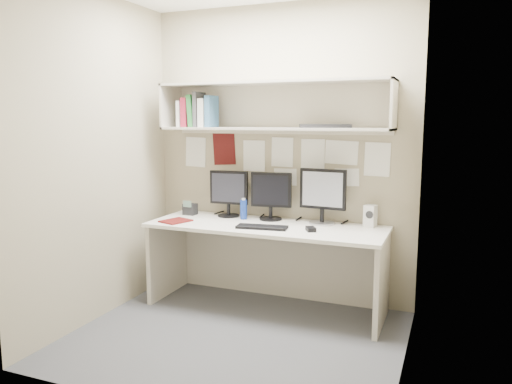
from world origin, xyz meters
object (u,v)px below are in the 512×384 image
at_px(keyboard, 262,227).
at_px(desk_phone, 190,209).
at_px(monitor_right, 323,194).
at_px(desk, 266,266).
at_px(speaker, 370,216).
at_px(monitor_left, 229,191).
at_px(maroon_notebook, 176,221).
at_px(monitor_center, 271,194).

height_order(keyboard, desk_phone, desk_phone).
bearing_deg(desk_phone, monitor_right, 6.93).
distance_m(desk, speaker, 0.97).
relative_size(monitor_left, speaker, 2.30).
bearing_deg(desk, maroon_notebook, -167.08).
xyz_separation_m(monitor_center, speaker, (0.86, 0.03, -0.14)).
relative_size(monitor_right, keyboard, 1.13).
distance_m(monitor_left, monitor_center, 0.41).
xyz_separation_m(monitor_right, keyboard, (-0.41, -0.37, -0.24)).
bearing_deg(speaker, desk, -151.23).
bearing_deg(monitor_center, monitor_right, -7.62).
bearing_deg(monitor_center, desk, -87.74).
xyz_separation_m(monitor_center, desk_phone, (-0.78, -0.07, -0.18)).
bearing_deg(maroon_notebook, monitor_center, 47.38).
height_order(monitor_right, keyboard, monitor_right).
bearing_deg(keyboard, desk, 89.20).
distance_m(monitor_right, maroon_notebook, 1.29).
relative_size(monitor_right, desk_phone, 3.40).
height_order(monitor_right, speaker, monitor_right).
bearing_deg(keyboard, maroon_notebook, 174.49).
bearing_deg(desk, monitor_right, 27.26).
xyz_separation_m(speaker, maroon_notebook, (-1.60, -0.42, -0.08)).
bearing_deg(maroon_notebook, monitor_right, 37.31).
distance_m(monitor_center, keyboard, 0.43).
relative_size(monitor_left, keyboard, 1.01).
bearing_deg(maroon_notebook, speaker, 33.83).
bearing_deg(keyboard, monitor_center, 90.98).
height_order(desk, monitor_left, monitor_left).
bearing_deg(speaker, keyboard, -141.87).
relative_size(desk, monitor_center, 4.78).
bearing_deg(desk, speaker, 16.60).
height_order(keyboard, speaker, speaker).
height_order(desk, monitor_right, monitor_right).
bearing_deg(desk_phone, keyboard, -15.91).
height_order(desk, monitor_center, monitor_center).
bearing_deg(monitor_right, keyboard, -133.68).
distance_m(keyboard, speaker, 0.90).
bearing_deg(monitor_center, maroon_notebook, -159.22).
bearing_deg(maroon_notebook, desk, 31.91).
xyz_separation_m(keyboard, speaker, (0.81, 0.39, 0.08)).
bearing_deg(monitor_right, desk, -148.33).
bearing_deg(monitor_left, speaker, -2.37).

